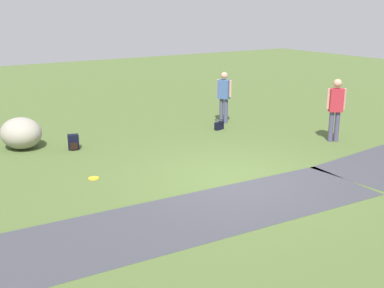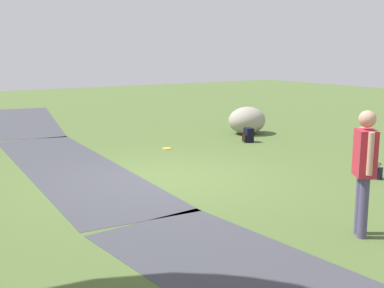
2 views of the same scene
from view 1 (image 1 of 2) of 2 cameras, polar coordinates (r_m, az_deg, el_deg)
ground_plane at (r=10.58m, az=4.82°, el=-4.04°), size 48.00×48.00×0.00m
footpath_segment_mid at (r=8.61m, az=-0.68°, el=-8.86°), size 8.10×2.47×0.01m
lawn_boulder at (r=13.37m, az=-19.84°, el=1.24°), size 1.17×1.33×0.83m
woman_with_handbag at (r=15.29m, az=3.86°, el=6.04°), size 0.38×0.47×1.65m
man_near_boulder at (r=13.67m, az=16.87°, el=4.45°), size 0.44×0.40×1.76m
handbag_on_grass at (r=14.58m, az=3.27°, el=2.28°), size 0.34×0.33×0.31m
spare_backpack_on_lawn at (r=12.92m, az=-14.05°, el=0.20°), size 0.32×0.31×0.40m
frisbee_on_grass at (r=10.69m, az=-11.72°, el=-4.05°), size 0.24×0.24×0.02m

